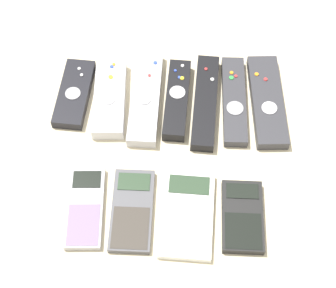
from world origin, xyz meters
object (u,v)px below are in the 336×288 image
Objects in this scene: remote_2 at (146,97)px; remote_4 at (205,102)px; remote_3 at (177,99)px; calculator_2 at (187,215)px; calculator_1 at (132,210)px; remote_0 at (74,94)px; calculator_0 at (85,207)px; remote_6 at (267,101)px; remote_5 at (234,101)px; calculator_3 at (242,216)px; remote_1 at (110,98)px.

remote_4 is at bearing -2.08° from remote_2.
calculator_2 is (0.03, -0.24, -0.00)m from remote_3.
remote_4 is 1.40× the size of calculator_1.
calculator_2 is at bearing -69.32° from remote_2.
remote_0 is 0.24m from calculator_0.
remote_0 is at bearing 98.96° from calculator_0.
remote_6 is (0.12, 0.01, -0.00)m from remote_4.
calculator_1 is 0.09m from calculator_2.
remote_0 and remote_5 have the same top height.
calculator_0 is 1.18× the size of calculator_3.
remote_3 is at bearing 1.77° from remote_0.
calculator_3 is at bearing 2.61° from calculator_2.
remote_5 is at bearing 39.45° from calculator_0.
remote_2 is at bearing 176.80° from remote_6.
remote_2 is 1.01× the size of remote_4.
calculator_2 is (0.09, -0.00, 0.00)m from calculator_1.
remote_1 is 0.84× the size of remote_6.
remote_1 reaches higher than remote_6.
remote_5 reaches higher than calculator_3.
calculator_1 is at bearing 179.42° from calculator_2.
remote_4 is (0.25, -0.01, 0.00)m from remote_0.
calculator_1 is 0.94× the size of calculator_2.
remote_3 reaches higher than remote_2.
remote_0 is 0.20m from remote_3.
remote_4 is 1.01× the size of remote_6.
calculator_1 is at bearing -78.00° from remote_1.
remote_3 is at bearing 178.01° from remote_6.
remote_2 is at bearing 87.87° from calculator_1.
remote_0 is at bearing -179.38° from remote_3.
remote_3 is 1.10× the size of calculator_2.
remote_3 is at bearing -1.49° from remote_1.
remote_0 reaches higher than calculator_3.
calculator_3 is (-0.05, -0.24, -0.00)m from remote_6.
remote_2 reaches higher than calculator_2.
calculator_3 is (0.12, -0.24, -0.00)m from remote_3.
remote_3 is 0.17m from remote_6.
remote_3 is (0.06, -0.00, 0.00)m from remote_2.
remote_3 is at bearing 98.45° from calculator_2.
remote_2 is 0.17m from remote_5.
calculator_0 is at bearing 178.98° from calculator_3.
calculator_1 is (-0.01, -0.24, -0.00)m from remote_2.
remote_2 is 0.26m from calculator_2.
remote_5 is (0.31, -0.00, -0.00)m from remote_0.
calculator_3 is (0.27, -0.01, 0.00)m from calculator_0.
calculator_3 is (0.25, -0.23, -0.00)m from remote_1.
remote_2 is at bearing 127.02° from calculator_3.
calculator_1 is at bearing -139.01° from remote_6.
remote_4 reaches higher than remote_5.
remote_1 is 0.28m from calculator_2.
remote_3 is (0.13, 0.00, -0.00)m from remote_1.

